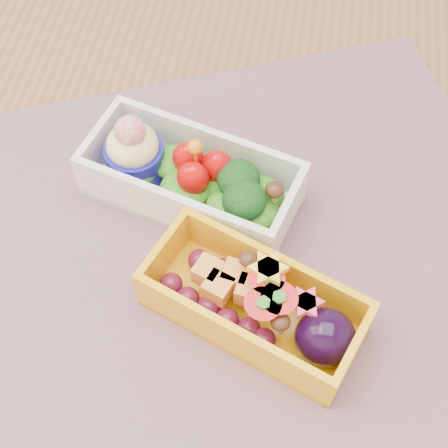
# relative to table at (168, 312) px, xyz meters

# --- Properties ---
(table) EXTENTS (1.20, 0.80, 0.75)m
(table) POSITION_rel_table_xyz_m (0.00, 0.00, 0.00)
(table) COLOR brown
(table) RESTS_ON ground
(placemat) EXTENTS (0.67, 0.60, 0.00)m
(placemat) POSITION_rel_table_xyz_m (0.05, 0.02, 0.10)
(placemat) COLOR #855B60
(placemat) RESTS_ON table
(bento_white) EXTENTS (0.20, 0.13, 0.08)m
(bento_white) POSITION_rel_table_xyz_m (0.01, 0.07, 0.13)
(bento_white) COLOR silver
(bento_white) RESTS_ON placemat
(bento_yellow) EXTENTS (0.19, 0.14, 0.06)m
(bento_yellow) POSITION_rel_table_xyz_m (0.09, -0.04, 0.13)
(bento_yellow) COLOR #F1A70C
(bento_yellow) RESTS_ON placemat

